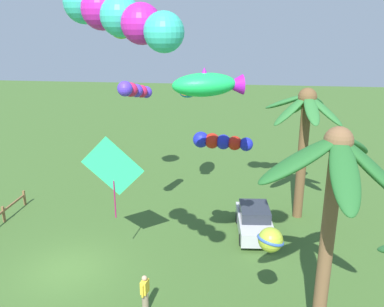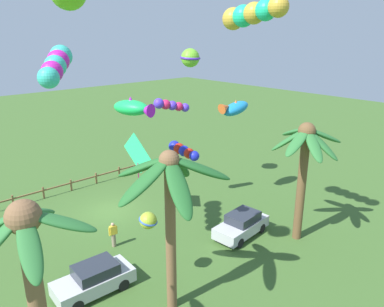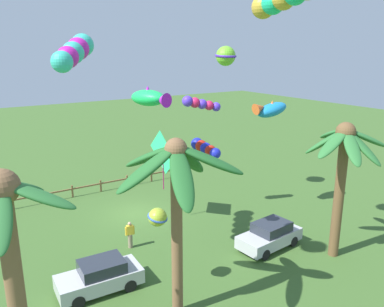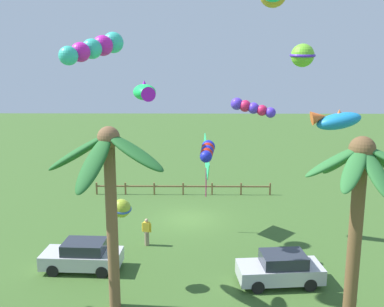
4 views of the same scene
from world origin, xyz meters
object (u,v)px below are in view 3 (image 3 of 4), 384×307
Objects in this scene: parked_car_0 at (100,276)px; parked_car_1 at (270,235)px; kite_fish_5 at (270,109)px; palm_tree_1 at (9,245)px; kite_diamond_0 at (163,153)px; spectator_0 at (130,235)px; kite_tube_8 at (74,52)px; kite_ball_4 at (226,56)px; palm_tree_0 at (344,157)px; palm_tree_2 at (176,182)px; kite_fish_6 at (150,98)px; kite_tube_7 at (200,104)px; kite_tube_2 at (205,148)px; kite_ball_3 at (158,217)px.

parked_car_0 is 0.98× the size of parked_car_1.
palm_tree_1 is at bearing 22.88° from kite_fish_5.
spectator_0 is at bearing 32.14° from kite_diamond_0.
kite_fish_5 is 13.09m from kite_tube_8.
kite_diamond_0 is at bearing 9.99° from kite_ball_4.
palm_tree_1 is at bearing 47.55° from spectator_0.
palm_tree_0 is 0.95× the size of palm_tree_1.
palm_tree_0 is 9.82m from palm_tree_2.
kite_fish_6 reaches higher than spectator_0.
kite_fish_5 is at bearing 154.13° from kite_tube_7.
palm_tree_0 is 2.99× the size of kite_fish_6.
kite_tube_2 is at bearing 45.12° from kite_ball_4.
kite_tube_7 is at bearing 25.01° from kite_ball_4.
palm_tree_2 reaches higher than spectator_0.
kite_diamond_0 is 8.25m from kite_ball_4.
spectator_0 is 0.45× the size of kite_tube_8.
kite_fish_6 is at bearing -27.31° from palm_tree_0.
kite_ball_3 is at bearing 21.46° from kite_fish_5.
spectator_0 is 0.64× the size of kite_fish_6.
palm_tree_0 is 2.73× the size of kite_fish_5.
kite_ball_3 is 0.51× the size of kite_fish_6.
palm_tree_2 is 14.30m from kite_ball_4.
palm_tree_1 is at bearing 43.23° from kite_diamond_0.
kite_tube_8 is at bearing 21.77° from kite_diamond_0.
kite_fish_5 is at bearing 107.49° from kite_ball_4.
parked_car_0 is 2.41× the size of kite_ball_4.
kite_tube_8 is at bearing -37.37° from kite_fish_6.
kite_tube_2 is at bearing 58.71° from kite_tube_7.
kite_tube_2 is 4.10m from kite_fish_6.
kite_fish_6 is (-0.91, -2.24, 5.03)m from kite_ball_3.
kite_ball_4 is at bearing -134.88° from kite_tube_2.
kite_ball_3 is 5.58m from kite_fish_6.
spectator_0 is at bearing -132.45° from palm_tree_1.
kite_diamond_0 is at bearing -124.39° from kite_fish_6.
spectator_0 is 0.58× the size of kite_fish_5.
kite_fish_5 is (-12.98, -2.65, 6.47)m from parked_car_0.
kite_fish_5 is 10.10m from kite_fish_6.
palm_tree_0 is 2.98× the size of kite_tube_2.
palm_tree_0 is 0.96× the size of palm_tree_2.
parked_car_0 is at bearing 39.39° from kite_diamond_0.
kite_tube_8 is at bearing 12.62° from kite_tube_7.
parked_car_1 is at bearing 49.54° from kite_fish_5.
palm_tree_2 is 9.30m from parked_car_1.
palm_tree_2 is 3.10× the size of kite_tube_2.
kite_fish_5 is (-10.76, -6.00, 1.22)m from palm_tree_2.
palm_tree_2 is 10.51m from kite_tube_7.
kite_tube_8 is (1.79, -6.16, 4.93)m from palm_tree_2.
palm_tree_0 is 1.85× the size of parked_car_1.
palm_tree_0 is at bearing 150.07° from kite_tube_8.
parked_car_1 is 12.53m from kite_ball_4.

